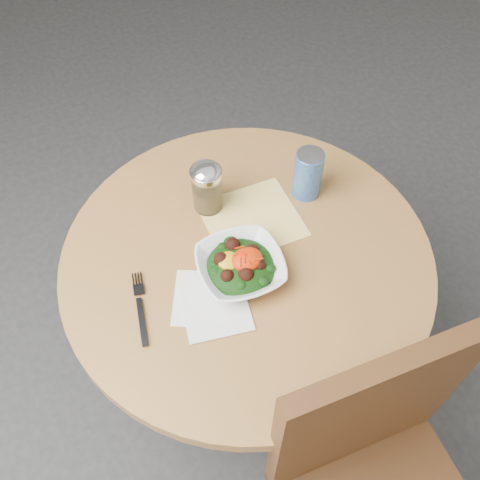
# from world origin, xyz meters

# --- Properties ---
(ground) EXTENTS (6.00, 6.00, 0.00)m
(ground) POSITION_xyz_m (0.00, 0.00, 0.00)
(ground) COLOR #2A2A2C
(ground) RESTS_ON ground
(table) EXTENTS (0.90, 0.90, 0.75)m
(table) POSITION_xyz_m (0.00, 0.00, 0.55)
(table) COLOR black
(table) RESTS_ON ground
(cloth_napkin) EXTENTS (0.25, 0.23, 0.00)m
(cloth_napkin) POSITION_xyz_m (0.06, 0.09, 0.75)
(cloth_napkin) COLOR #FFB80D
(cloth_napkin) RESTS_ON table
(paper_napkins) EXTENTS (0.20, 0.22, 0.00)m
(paper_napkins) POSITION_xyz_m (-0.14, -0.08, 0.75)
(paper_napkins) COLOR silver
(paper_napkins) RESTS_ON table
(salad_bowl) EXTENTS (0.23, 0.23, 0.07)m
(salad_bowl) POSITION_xyz_m (-0.04, -0.04, 0.78)
(salad_bowl) COLOR white
(salad_bowl) RESTS_ON table
(fork) EXTENTS (0.07, 0.19, 0.00)m
(fork) POSITION_xyz_m (-0.28, -0.01, 0.76)
(fork) COLOR black
(fork) RESTS_ON table
(spice_shaker) EXTENTS (0.08, 0.08, 0.14)m
(spice_shaker) POSITION_xyz_m (-0.02, 0.18, 0.82)
(spice_shaker) COLOR silver
(spice_shaker) RESTS_ON table
(beverage_can) EXTENTS (0.07, 0.07, 0.14)m
(beverage_can) POSITION_xyz_m (0.23, 0.10, 0.82)
(beverage_can) COLOR navy
(beverage_can) RESTS_ON table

